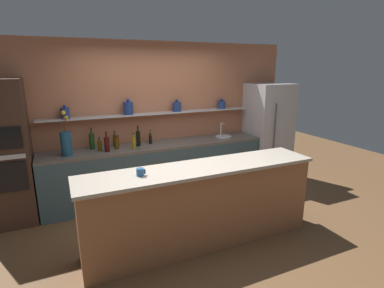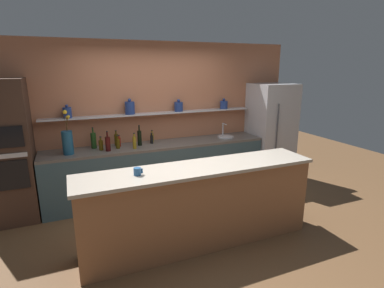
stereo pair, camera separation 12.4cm
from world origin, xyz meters
TOP-DOWN VIEW (x-y plane):
  - ground_plane at (0.00, 0.00)m, footprint 12.00×12.00m
  - back_wall_unit at (-0.00, 1.60)m, footprint 5.20×0.28m
  - back_counter_unit at (-0.03, 1.24)m, footprint 3.70×0.62m
  - island_counter at (0.00, -0.36)m, footprint 2.95×0.61m
  - refrigerator at (2.22, 1.20)m, footprint 0.76×0.73m
  - oven_tower at (-2.25, 1.24)m, footprint 0.70×0.64m
  - flower_vase at (-1.44, 1.18)m, footprint 0.15×0.15m
  - sink_fixture at (1.25, 1.25)m, footprint 0.30×0.30m
  - bottle_oil_0 at (-0.10, 1.41)m, footprint 0.06×0.06m
  - bottle_oil_1 at (-0.70, 1.42)m, footprint 0.06×0.06m
  - bottle_oil_2 at (-0.71, 1.23)m, footprint 0.07×0.07m
  - bottle_wine_3 at (-1.06, 1.39)m, footprint 0.08×0.08m
  - bottle_sauce_4 at (-0.13, 1.32)m, footprint 0.05×0.05m
  - bottle_oil_5 at (-0.97, 1.22)m, footprint 0.07×0.07m
  - bottle_wine_6 at (-0.87, 1.13)m, footprint 0.08×0.08m
  - bottle_sauce_7 at (-0.67, 1.34)m, footprint 0.05×0.05m
  - bottle_wine_8 at (-0.35, 1.28)m, footprint 0.07×0.07m
  - bottle_oil_9 at (-0.47, 1.10)m, footprint 0.06×0.06m
  - coffee_mug at (-0.75, -0.36)m, footprint 0.10×0.08m

SIDE VIEW (x-z plane):
  - ground_plane at x=0.00m, z-range 0.00..0.00m
  - back_counter_unit at x=-0.03m, z-range 0.00..0.92m
  - island_counter at x=0.00m, z-range 0.00..1.02m
  - refrigerator at x=2.22m, z-range 0.00..1.87m
  - sink_fixture at x=1.25m, z-range 0.82..1.07m
  - bottle_sauce_4 at x=-0.13m, z-range 0.91..1.09m
  - bottle_sauce_7 at x=-0.67m, z-range 0.91..1.10m
  - bottle_oil_2 at x=-0.71m, z-range 0.90..1.11m
  - bottle_oil_0 at x=-0.10m, z-range 0.90..1.11m
  - bottle_oil_5 at x=-0.97m, z-range 0.90..1.11m
  - oven_tower at x=-2.25m, z-range 0.00..2.03m
  - bottle_oil_1 at x=-0.70m, z-range 0.90..1.15m
  - bottle_oil_9 at x=-0.47m, z-range 0.90..1.15m
  - bottle_wine_6 at x=-0.87m, z-range 0.88..1.20m
  - bottle_wine_3 at x=-1.06m, z-range 0.88..1.22m
  - bottle_wine_8 at x=-0.35m, z-range 0.88..1.22m
  - coffee_mug at x=-0.75m, z-range 1.02..1.11m
  - flower_vase at x=-1.44m, z-range 0.78..1.45m
  - back_wall_unit at x=0.00m, z-range 0.00..2.60m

